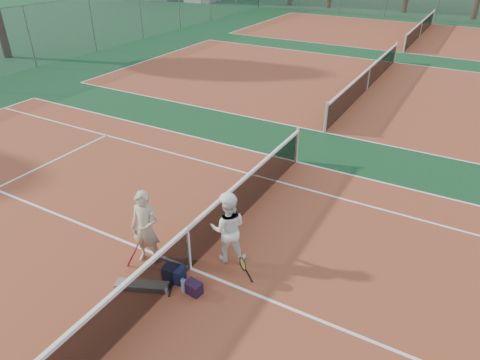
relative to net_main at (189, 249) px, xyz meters
name	(u,v)px	position (x,y,z in m)	size (l,w,h in m)	color
ground	(190,268)	(0.00, 0.00, -0.51)	(130.00, 130.00, 0.00)	#0F391E
court_main	(190,268)	(0.00, 0.00, -0.51)	(23.77, 10.97, 0.01)	brown
court_far_a	(367,90)	(0.00, 13.50, -0.51)	(23.77, 10.97, 0.01)	brown
court_far_b	(419,36)	(0.00, 27.00, -0.51)	(23.77, 10.97, 0.01)	brown
net_main	(189,249)	(0.00, 0.00, 0.00)	(0.10, 10.98, 1.02)	black
net_far_a	(368,78)	(0.00, 13.50, 0.00)	(0.10, 10.98, 1.02)	black
net_far_b	(421,29)	(0.00, 27.00, 0.00)	(0.10, 10.98, 1.02)	black
fence_back	(439,1)	(0.00, 34.00, 0.99)	(32.00, 0.06, 3.00)	slate
player_a	(145,228)	(-0.90, -0.20, 0.31)	(0.60, 0.39, 1.63)	#BFAE94
player_b	(228,229)	(0.52, 0.66, 0.25)	(0.74, 0.58, 1.52)	white
racket_red	(136,256)	(-0.97, -0.48, -0.24)	(0.30, 0.27, 0.55)	maroon
racket_black_held	(243,270)	(1.12, 0.20, -0.23)	(0.27, 0.27, 0.56)	black
racket_spare	(173,279)	(-0.09, -0.44, -0.48)	(0.60, 0.27, 0.06)	black
sports_bag_navy	(174,274)	(-0.07, -0.43, -0.35)	(0.41, 0.28, 0.32)	black
sports_bag_purple	(194,288)	(0.46, -0.53, -0.38)	(0.31, 0.22, 0.25)	black
net_cover_canvas	(142,286)	(-0.48, -0.91, -0.46)	(1.03, 0.24, 0.11)	slate
water_bottle	(183,286)	(0.28, -0.61, -0.36)	(0.09, 0.09, 0.30)	#C9E3FF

